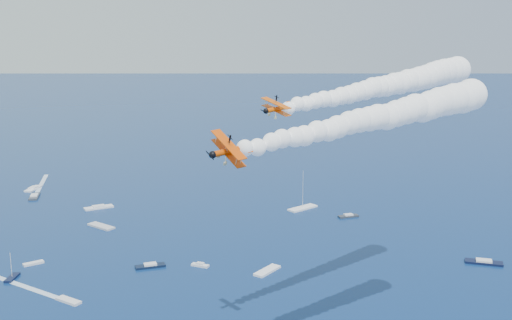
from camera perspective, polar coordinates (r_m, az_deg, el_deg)
name	(u,v)px	position (r m, az deg, el deg)	size (l,w,h in m)	color
biplane_lead	(277,109)	(125.64, 1.95, 4.68)	(6.82, 7.65, 4.61)	#E15004
biplane_trail	(230,151)	(102.27, -2.38, 0.83)	(7.62, 8.55, 5.15)	#D94404
smoke_trail_lead	(383,86)	(149.22, 11.47, 6.59)	(64.70, 22.73, 12.06)	white
smoke_trail_trail	(373,119)	(122.70, 10.59, 3.71)	(65.73, 18.30, 12.06)	white
spectator_boats	(100,241)	(226.41, -14.01, -7.13)	(216.00, 181.33, 0.70)	#313641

